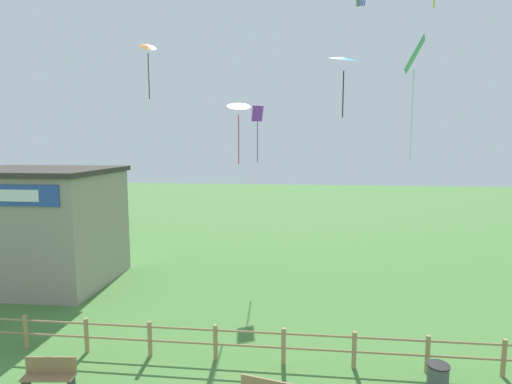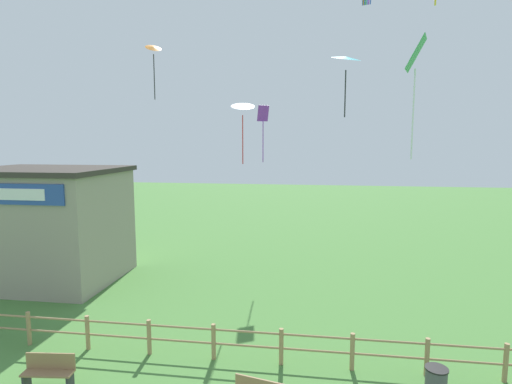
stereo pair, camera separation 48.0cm
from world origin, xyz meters
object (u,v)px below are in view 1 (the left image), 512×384
(park_bench_by_building, at_px, (50,375))
(kite_cyan_delta, at_px, (344,60))
(trash_bin, at_px, (438,378))
(seaside_building, at_px, (39,226))
(kite_green_diamond, at_px, (414,71))
(kite_white_delta, at_px, (239,107))
(kite_orange_delta, at_px, (148,50))
(kite_purple_streamer, at_px, (257,123))

(park_bench_by_building, relative_size, kite_cyan_delta, 0.61)
(trash_bin, distance_m, kite_cyan_delta, 11.03)
(seaside_building, height_order, kite_green_diamond, kite_green_diamond)
(park_bench_by_building, height_order, kite_green_diamond, kite_green_diamond)
(kite_white_delta, height_order, kite_orange_delta, kite_orange_delta)
(kite_orange_delta, bearing_deg, seaside_building, -161.44)
(trash_bin, height_order, kite_cyan_delta, kite_cyan_delta)
(seaside_building, relative_size, kite_green_diamond, 1.86)
(kite_white_delta, distance_m, kite_cyan_delta, 5.93)
(kite_purple_streamer, height_order, kite_orange_delta, kite_orange_delta)
(kite_white_delta, bearing_deg, kite_orange_delta, 175.60)
(kite_green_diamond, height_order, kite_orange_delta, kite_orange_delta)
(seaside_building, bearing_deg, trash_bin, -23.15)
(kite_green_diamond, xyz_separation_m, kite_cyan_delta, (-1.98, 2.22, 0.84))
(kite_white_delta, height_order, kite_purple_streamer, kite_purple_streamer)
(kite_white_delta, relative_size, kite_orange_delta, 1.10)
(seaside_building, distance_m, trash_bin, 18.18)
(seaside_building, xyz_separation_m, trash_bin, (16.56, -7.08, -2.44))
(kite_green_diamond, bearing_deg, kite_cyan_delta, 131.74)
(seaside_building, distance_m, kite_purple_streamer, 12.55)
(park_bench_by_building, bearing_deg, kite_white_delta, 68.08)
(seaside_building, distance_m, kite_green_diamond, 17.97)
(kite_white_delta, height_order, kite_cyan_delta, kite_cyan_delta)
(park_bench_by_building, bearing_deg, seaside_building, 125.33)
(seaside_building, relative_size, kite_cyan_delta, 2.98)
(trash_bin, distance_m, kite_green_diamond, 9.17)
(trash_bin, bearing_deg, seaside_building, 156.85)
(kite_cyan_delta, bearing_deg, seaside_building, 171.50)
(park_bench_by_building, height_order, trash_bin, park_bench_by_building)
(park_bench_by_building, bearing_deg, kite_orange_delta, 93.88)
(seaside_building, height_order, kite_white_delta, kite_white_delta)
(kite_white_delta, bearing_deg, kite_cyan_delta, -37.65)
(kite_purple_streamer, height_order, kite_cyan_delta, kite_cyan_delta)
(seaside_building, height_order, trash_bin, seaside_building)
(kite_orange_delta, bearing_deg, kite_green_diamond, -28.76)
(seaside_building, bearing_deg, kite_orange_delta, 18.56)
(kite_purple_streamer, distance_m, kite_cyan_delta, 8.49)
(park_bench_by_building, height_order, kite_cyan_delta, kite_cyan_delta)
(kite_orange_delta, bearing_deg, kite_purple_streamer, 33.32)
(seaside_building, distance_m, park_bench_by_building, 10.37)
(trash_bin, bearing_deg, kite_orange_delta, 142.27)
(kite_orange_delta, bearing_deg, trash_bin, -37.73)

